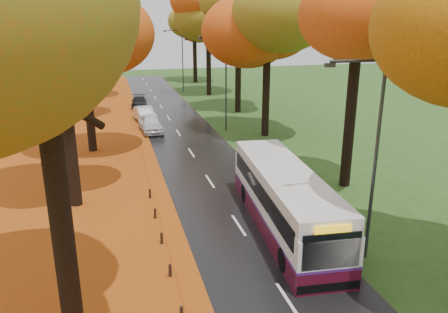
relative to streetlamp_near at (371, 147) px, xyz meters
name	(u,v)px	position (x,y,z in m)	size (l,w,h in m)	color
road	(189,149)	(-3.95, 17.00, -4.69)	(6.50, 90.00, 0.04)	black
centre_line	(189,149)	(-3.95, 17.00, -4.67)	(0.12, 90.00, 0.01)	silver
leaf_verge	(61,159)	(-12.95, 17.00, -4.70)	(12.00, 90.00, 0.02)	maroon
leaf_drift	(148,152)	(-7.00, 17.00, -4.67)	(0.90, 90.00, 0.01)	#B26712
trees_left	(76,15)	(-11.13, 19.06, 4.82)	(9.20, 74.00, 13.88)	black
trees_right	(275,13)	(3.24, 18.91, 4.98)	(9.30, 74.20, 13.96)	black
streetlamp_near	(371,147)	(0.00, 0.00, 0.00)	(2.45, 0.18, 8.00)	#333538
streetlamp_mid	(223,76)	(0.00, 22.00, 0.00)	(2.45, 0.18, 8.00)	#333538
streetlamp_far	(181,56)	(0.00, 44.00, 0.00)	(2.45, 0.18, 8.00)	#333538
bus	(284,198)	(-2.00, 3.28, -3.22)	(3.28, 10.74, 2.78)	#450A1D
car_white	(151,124)	(-6.15, 22.92, -3.96)	(1.70, 4.22, 1.44)	white
car_silver	(145,114)	(-6.30, 27.02, -3.98)	(1.47, 4.23, 1.39)	#A8AAB0
car_dark	(139,102)	(-6.30, 34.38, -4.10)	(1.62, 3.98, 1.15)	black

